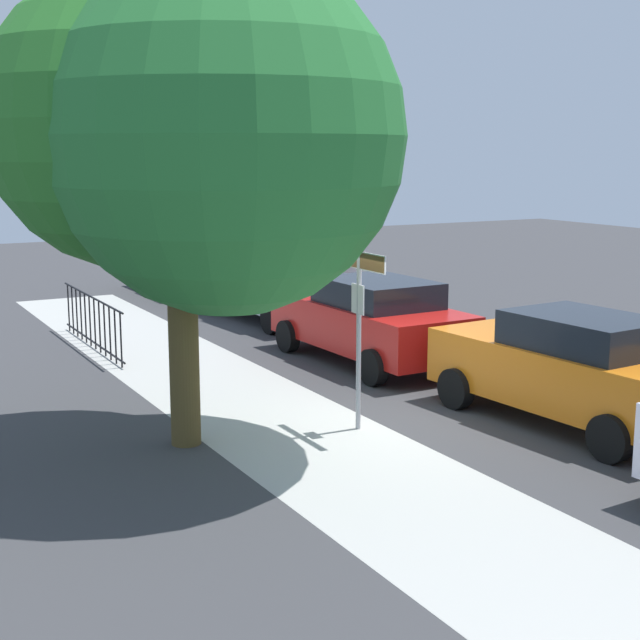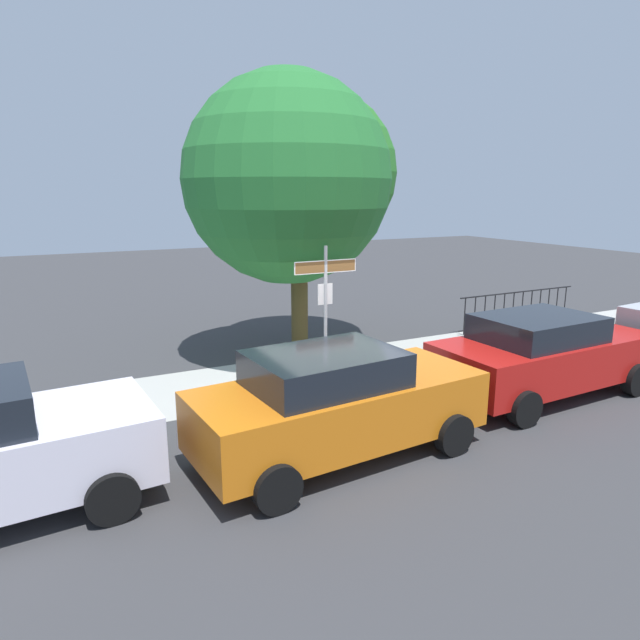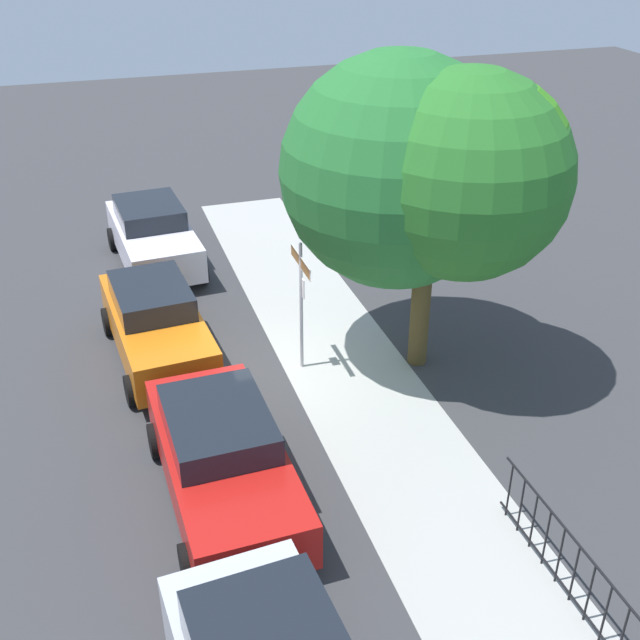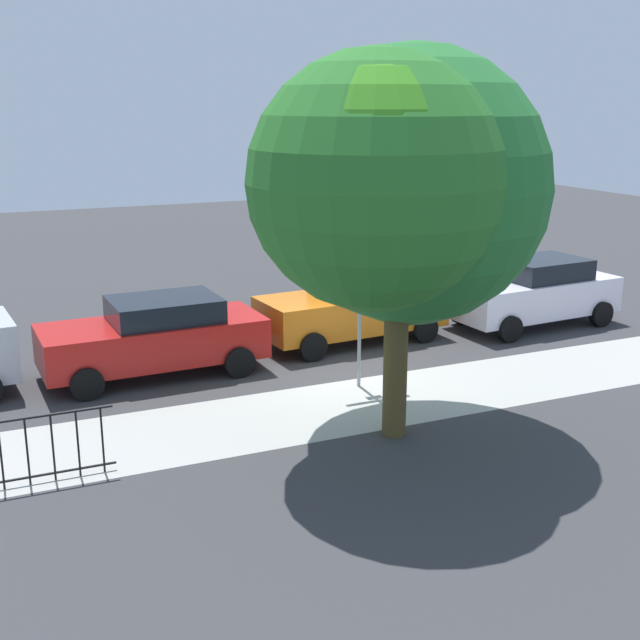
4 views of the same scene
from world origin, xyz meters
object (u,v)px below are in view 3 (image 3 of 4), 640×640
Objects in this scene: car_white at (153,235)px; car_red at (223,458)px; car_orange at (156,323)px; shade_tree at (432,171)px; street_sign at (301,285)px.

car_white is 9.60m from car_red.
car_orange is at bearing -176.03° from car_red.
shade_tree is 1.45× the size of car_white.
shade_tree is 6.58m from car_orange.
car_red is at bearing -4.23° from car_white.
car_orange is (4.80, -0.53, -0.01)m from car_white.
shade_tree reaches higher than car_red.
shade_tree is 8.90m from car_white.
street_sign is 3.31m from car_orange.
car_red is at bearing -34.10° from street_sign.
car_white reaches higher than car_orange.
street_sign is 6.60m from car_white.
street_sign reaches higher than car_red.
shade_tree is at bearing 65.69° from car_orange.
street_sign reaches higher than car_white.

